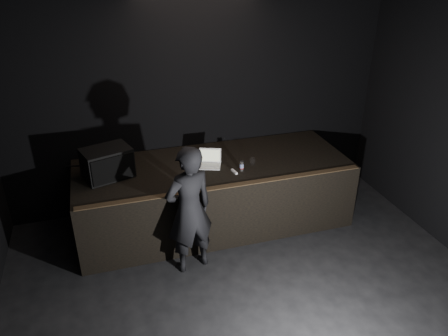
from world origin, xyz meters
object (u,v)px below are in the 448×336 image
beer_can (242,166)px  person (189,210)px  stage_riser (213,193)px  stage_monitor (107,163)px  laptop (210,161)px

beer_can → person: bearing=-145.7°
stage_riser → beer_can: size_ratio=28.27×
stage_monitor → beer_can: 1.86m
stage_riser → stage_monitor: 1.65m
stage_monitor → beer_can: bearing=-28.6°
stage_monitor → person: bearing=-64.6°
stage_monitor → person: person is taller
stage_monitor → stage_riser: bearing=-18.5°
stage_riser → person: 1.18m
stage_riser → person: person is taller
laptop → person: bearing=-98.6°
stage_riser → stage_monitor: (-1.49, 0.03, 0.71)m
stage_monitor → laptop: bearing=-19.4°
person → stage_riser: bearing=-136.7°
laptop → beer_can: bearing=-18.1°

